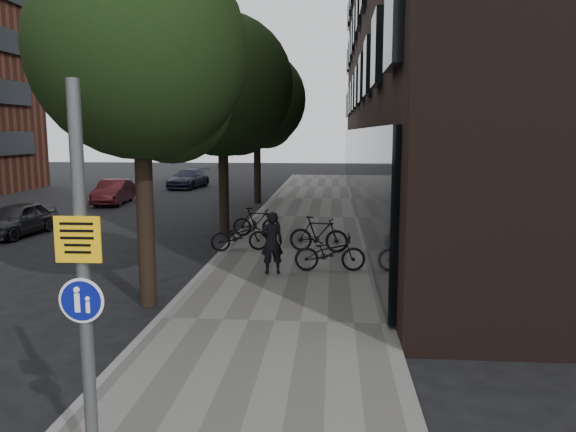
# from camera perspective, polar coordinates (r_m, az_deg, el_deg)

# --- Properties ---
(ground) EXTENTS (120.00, 120.00, 0.00)m
(ground) POSITION_cam_1_polar(r_m,az_deg,el_deg) (7.90, -5.92, -19.22)
(ground) COLOR black
(ground) RESTS_ON ground
(sidewalk) EXTENTS (4.50, 60.00, 0.12)m
(sidewalk) POSITION_cam_1_polar(r_m,az_deg,el_deg) (17.28, 0.94, -3.53)
(sidewalk) COLOR #64615D
(sidewalk) RESTS_ON ground
(curb_edge) EXTENTS (0.15, 60.00, 0.13)m
(curb_edge) POSITION_cam_1_polar(r_m,az_deg,el_deg) (17.57, -6.41, -3.37)
(curb_edge) COLOR slate
(curb_edge) RESTS_ON ground
(building_right_dark_brick) EXTENTS (12.00, 40.00, 18.00)m
(building_right_dark_brick) POSITION_cam_1_polar(r_m,az_deg,el_deg) (30.22, 19.27, 18.24)
(building_right_dark_brick) COLOR black
(building_right_dark_brick) RESTS_ON ground
(street_tree_near) EXTENTS (4.40, 4.40, 7.50)m
(street_tree_near) POSITION_cam_1_polar(r_m,az_deg,el_deg) (12.22, -14.31, 15.03)
(street_tree_near) COLOR black
(street_tree_near) RESTS_ON ground
(street_tree_mid) EXTENTS (5.00, 5.00, 7.80)m
(street_tree_mid) POSITION_cam_1_polar(r_m,az_deg,el_deg) (20.43, -6.43, 12.53)
(street_tree_mid) COLOR black
(street_tree_mid) RESTS_ON ground
(street_tree_far) EXTENTS (5.00, 5.00, 7.80)m
(street_tree_far) POSITION_cam_1_polar(r_m,az_deg,el_deg) (29.30, -3.01, 11.35)
(street_tree_far) COLOR black
(street_tree_far) RESTS_ON ground
(signpost) EXTENTS (0.47, 0.14, 4.07)m
(signpost) POSITION_cam_1_polar(r_m,az_deg,el_deg) (6.15, -20.06, -6.07)
(signpost) COLOR #595B5E
(signpost) RESTS_ON sidewalk
(pedestrian) EXTENTS (0.66, 0.52, 1.58)m
(pedestrian) POSITION_cam_1_polar(r_m,az_deg,el_deg) (14.15, -1.65, -2.72)
(pedestrian) COLOR black
(pedestrian) RESTS_ON sidewalk
(parked_bike_facade_near) EXTENTS (1.86, 0.76, 0.95)m
(parked_bike_facade_near) POSITION_cam_1_polar(r_m,az_deg,el_deg) (14.50, 4.29, -3.73)
(parked_bike_facade_near) COLOR black
(parked_bike_facade_near) RESTS_ON sidewalk
(parked_bike_facade_far) EXTENTS (1.84, 0.80, 1.07)m
(parked_bike_facade_far) POSITION_cam_1_polar(r_m,az_deg,el_deg) (16.74, 3.13, -1.86)
(parked_bike_facade_far) COLOR black
(parked_bike_facade_far) RESTS_ON sidewalk
(parked_bike_curb_near) EXTENTS (1.84, 1.06, 0.91)m
(parked_bike_curb_near) POSITION_cam_1_polar(r_m,az_deg,el_deg) (16.95, -4.95, -2.02)
(parked_bike_curb_near) COLOR black
(parked_bike_curb_near) RESTS_ON sidewalk
(parked_bike_curb_far) EXTENTS (1.68, 0.58, 0.99)m
(parked_bike_curb_far) POSITION_cam_1_polar(r_m,az_deg,el_deg) (19.19, -3.20, -0.63)
(parked_bike_curb_far) COLOR black
(parked_bike_curb_far) RESTS_ON sidewalk
(parked_car_near) EXTENTS (1.71, 3.59, 1.18)m
(parked_car_near) POSITION_cam_1_polar(r_m,az_deg,el_deg) (22.20, -25.80, -0.30)
(parked_car_near) COLOR black
(parked_car_near) RESTS_ON ground
(parked_car_mid) EXTENTS (1.64, 3.87, 1.24)m
(parked_car_mid) POSITION_cam_1_polar(r_m,az_deg,el_deg) (30.20, -17.30, 2.36)
(parked_car_mid) COLOR #53171C
(parked_car_mid) RESTS_ON ground
(parked_car_far) EXTENTS (2.29, 4.49, 1.25)m
(parked_car_far) POSITION_cam_1_polar(r_m,az_deg,el_deg) (37.67, -10.08, 3.77)
(parked_car_far) COLOR #1C2133
(parked_car_far) RESTS_ON ground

